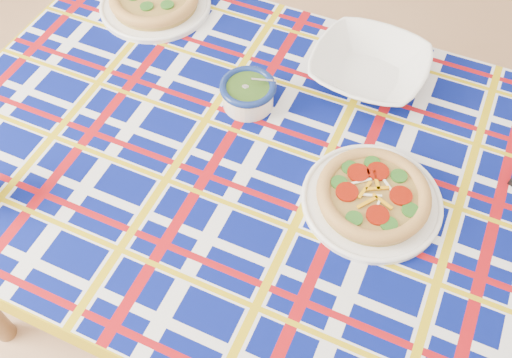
% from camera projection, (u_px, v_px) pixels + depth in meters
% --- Properties ---
extents(dining_table, '(1.81, 1.42, 0.74)m').
position_uv_depth(dining_table, '(284.00, 186.00, 1.30)').
color(dining_table, brown).
rests_on(dining_table, floor).
extents(tablecloth, '(1.85, 1.46, 0.10)m').
position_uv_depth(tablecloth, '(285.00, 180.00, 1.28)').
color(tablecloth, '#050F63').
rests_on(tablecloth, dining_table).
extents(main_focaccia_plate, '(0.34, 0.34, 0.06)m').
position_uv_depth(main_focaccia_plate, '(373.00, 195.00, 1.16)').
color(main_focaccia_plate, olive).
rests_on(main_focaccia_plate, tablecloth).
extents(pesto_bowl, '(0.16, 0.16, 0.08)m').
position_uv_depth(pesto_bowl, '(248.00, 92.00, 1.31)').
color(pesto_bowl, '#203E11').
rests_on(pesto_bowl, tablecloth).
extents(serving_bowl, '(0.35, 0.35, 0.07)m').
position_uv_depth(serving_bowl, '(369.00, 68.00, 1.36)').
color(serving_bowl, white).
rests_on(serving_bowl, tablecloth).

